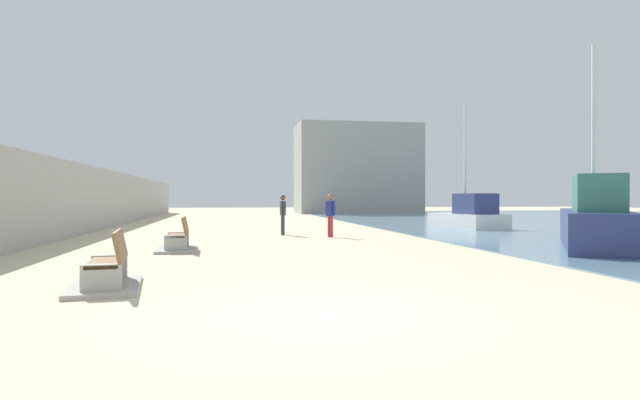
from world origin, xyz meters
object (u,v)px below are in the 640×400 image
object	(u,v)px
person_walking	(330,212)
person_standing	(283,212)
boat_mid_bay	(595,220)
bench_far	(178,243)
boat_nearest	(470,215)
bench_near	(108,275)

from	to	relation	value
person_walking	person_standing	size ratio (longest dim) A/B	1.01
boat_mid_bay	person_standing	bearing A→B (deg)	140.17
boat_mid_bay	bench_far	bearing A→B (deg)	174.11
bench_far	boat_nearest	xyz separation A→B (m)	(13.11, 8.89, 0.44)
bench_far	person_standing	world-z (taller)	person_standing
bench_far	person_standing	bearing A→B (deg)	58.90
person_standing	boat_mid_bay	xyz separation A→B (m)	(8.77, -7.31, -0.11)
person_walking	boat_nearest	bearing A→B (deg)	29.06
bench_near	bench_far	world-z (taller)	same
bench_near	person_walking	bearing A→B (deg)	61.94
bench_near	person_walking	xyz separation A→B (m)	(5.93, 11.13, 0.74)
person_standing	boat_mid_bay	bearing A→B (deg)	-39.83
bench_far	person_walking	size ratio (longest dim) A/B	1.28
bench_near	boat_nearest	size ratio (longest dim) A/B	0.35
person_walking	bench_near	bearing A→B (deg)	-118.06
bench_near	person_standing	xyz separation A→B (m)	(4.23, 12.58, 0.72)
bench_near	person_walking	size ratio (longest dim) A/B	1.33
person_standing	boat_nearest	bearing A→B (deg)	16.82
bench_far	person_standing	xyz separation A→B (m)	(3.64, 6.03, 0.72)
person_walking	boat_nearest	size ratio (longest dim) A/B	0.27
bench_far	bench_near	bearing A→B (deg)	-95.16
bench_near	boat_nearest	xyz separation A→B (m)	(13.70, 15.44, 0.44)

